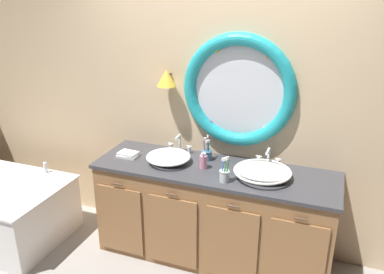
% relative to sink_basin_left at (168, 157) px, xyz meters
% --- Properties ---
extents(ground_plane, '(14.00, 14.00, 0.00)m').
position_rel_sink_basin_left_xyz_m(ground_plane, '(0.32, -0.22, -0.92)').
color(ground_plane, gray).
extents(back_wall_assembly, '(6.40, 0.26, 2.60)m').
position_rel_sink_basin_left_xyz_m(back_wall_assembly, '(0.33, 0.37, 0.40)').
color(back_wall_assembly, '#D6B78E').
rests_on(back_wall_assembly, ground_plane).
extents(vanity_counter, '(2.03, 0.65, 0.86)m').
position_rel_sink_basin_left_xyz_m(vanity_counter, '(0.40, 0.03, -0.48)').
color(vanity_counter, olive).
rests_on(vanity_counter, ground_plane).
extents(sink_basin_left, '(0.38, 0.38, 0.10)m').
position_rel_sink_basin_left_xyz_m(sink_basin_left, '(0.00, 0.00, 0.00)').
color(sink_basin_left, white).
rests_on(sink_basin_left, vanity_counter).
extents(sink_basin_right, '(0.46, 0.46, 0.10)m').
position_rel_sink_basin_left_xyz_m(sink_basin_right, '(0.81, 0.00, 0.00)').
color(sink_basin_right, white).
rests_on(sink_basin_right, vanity_counter).
extents(faucet_set_left, '(0.23, 0.12, 0.17)m').
position_rel_sink_basin_left_xyz_m(faucet_set_left, '(-0.00, 0.25, 0.01)').
color(faucet_set_left, silver).
rests_on(faucet_set_left, vanity_counter).
extents(faucet_set_right, '(0.21, 0.14, 0.16)m').
position_rel_sink_basin_left_xyz_m(faucet_set_right, '(0.81, 0.25, 0.01)').
color(faucet_set_right, silver).
rests_on(faucet_set_right, vanity_counter).
extents(toothbrush_holder_left, '(0.10, 0.10, 0.22)m').
position_rel_sink_basin_left_xyz_m(toothbrush_holder_left, '(0.29, 0.17, 0.00)').
color(toothbrush_holder_left, slate).
rests_on(toothbrush_holder_left, vanity_counter).
extents(toothbrush_holder_right, '(0.08, 0.08, 0.22)m').
position_rel_sink_basin_left_xyz_m(toothbrush_holder_right, '(0.55, -0.17, 0.01)').
color(toothbrush_holder_right, silver).
rests_on(toothbrush_holder_right, vanity_counter).
extents(soap_dispenser, '(0.06, 0.07, 0.14)m').
position_rel_sink_basin_left_xyz_m(soap_dispenser, '(0.32, 0.00, 0.01)').
color(soap_dispenser, pink).
rests_on(soap_dispenser, vanity_counter).
extents(folded_hand_towel, '(0.18, 0.13, 0.04)m').
position_rel_sink_basin_left_xyz_m(folded_hand_towel, '(-0.38, -0.01, -0.03)').
color(folded_hand_towel, white).
rests_on(folded_hand_towel, vanity_counter).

